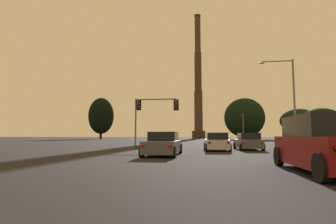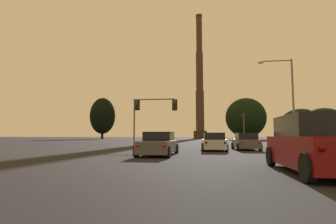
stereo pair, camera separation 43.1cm
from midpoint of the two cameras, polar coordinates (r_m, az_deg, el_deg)
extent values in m
cube|color=#4C4F54|center=(16.14, -1.28, -7.55)|extent=(1.92, 4.64, 0.70)
cube|color=black|center=(16.36, -1.14, -5.33)|extent=(1.68, 2.24, 0.55)
cylinder|color=black|center=(18.18, -3.01, -7.93)|extent=(0.24, 0.65, 0.64)
cylinder|color=black|center=(17.91, 2.57, -7.97)|extent=(0.24, 0.65, 0.64)
cylinder|color=black|center=(14.48, -6.05, -8.60)|extent=(0.24, 0.65, 0.64)
cylinder|color=black|center=(14.14, 0.95, -8.71)|extent=(0.24, 0.65, 0.64)
sphere|color=red|center=(14.02, -5.83, -7.24)|extent=(0.17, 0.17, 0.17)
sphere|color=red|center=(13.73, 0.05, -7.31)|extent=(0.17, 0.17, 0.17)
cube|color=maroon|center=(9.73, 30.61, -7.42)|extent=(2.04, 4.85, 0.95)
cube|color=black|center=(9.84, 30.12, -2.60)|extent=(1.85, 2.84, 0.70)
cylinder|color=black|center=(11.30, 22.49, -8.89)|extent=(0.24, 0.77, 0.76)
cylinder|color=black|center=(11.88, 31.41, -8.32)|extent=(0.24, 0.77, 0.76)
cylinder|color=black|center=(7.63, 29.56, -10.56)|extent=(0.24, 0.77, 0.76)
sphere|color=#500705|center=(7.19, 32.00, -6.71)|extent=(0.17, 0.17, 0.17)
cube|color=#4C4F54|center=(23.49, 17.02, -6.60)|extent=(1.80, 4.03, 0.72)
cube|color=black|center=(23.09, 17.17, -5.05)|extent=(1.60, 1.93, 0.55)
cylinder|color=black|center=(24.96, 14.40, -7.09)|extent=(0.23, 0.60, 0.60)
cylinder|color=black|center=(25.26, 18.20, -6.97)|extent=(0.23, 0.60, 0.60)
cylinder|color=black|center=(21.75, 15.67, -7.36)|extent=(0.23, 0.60, 0.60)
cylinder|color=black|center=(22.10, 20.00, -7.20)|extent=(0.23, 0.60, 0.60)
sphere|color=red|center=(21.38, 16.25, -6.35)|extent=(0.17, 0.17, 0.17)
sphere|color=red|center=(21.66, 19.81, -6.24)|extent=(0.17, 0.17, 0.17)
cube|color=silver|center=(21.64, 10.48, -6.88)|extent=(1.79, 4.03, 0.72)
cube|color=black|center=(21.23, 10.53, -5.20)|extent=(1.59, 1.93, 0.55)
cylinder|color=black|center=(23.23, 8.10, -7.35)|extent=(0.23, 0.60, 0.60)
cylinder|color=black|center=(23.34, 12.26, -7.27)|extent=(0.23, 0.60, 0.60)
cylinder|color=black|center=(19.98, 8.43, -7.70)|extent=(0.23, 0.60, 0.60)
cylinder|color=black|center=(20.12, 13.25, -7.60)|extent=(0.23, 0.60, 0.60)
sphere|color=#500705|center=(19.58, 8.93, -6.62)|extent=(0.17, 0.17, 0.17)
sphere|color=#500705|center=(19.69, 12.91, -6.54)|extent=(0.17, 0.17, 0.17)
cylinder|color=slate|center=(61.38, 16.40, -3.17)|extent=(0.18, 0.18, 6.33)
cylinder|color=black|center=(61.36, 16.48, -6.08)|extent=(0.40, 0.40, 0.10)
cube|color=#282828|center=(61.47, 16.08, -0.85)|extent=(0.34, 0.34, 1.04)
cube|color=black|center=(61.64, 16.05, -0.87)|extent=(0.58, 0.03, 1.25)
sphere|color=red|center=(61.30, 16.10, -0.54)|extent=(0.22, 0.22, 0.22)
sphere|color=#352604|center=(61.28, 16.11, -0.84)|extent=(0.22, 0.22, 0.22)
sphere|color=black|center=(61.26, 16.11, -1.14)|extent=(0.22, 0.22, 0.22)
cylinder|color=slate|center=(29.55, -6.95, -2.28)|extent=(0.18, 0.18, 5.36)
cylinder|color=black|center=(29.54, -7.00, -7.39)|extent=(0.40, 0.40, 0.10)
cube|color=#282828|center=(29.66, -6.36, 1.60)|extent=(0.34, 0.34, 1.04)
cube|color=black|center=(29.83, -6.28, 1.56)|extent=(0.58, 0.03, 1.25)
sphere|color=red|center=(29.51, -6.44, 2.27)|extent=(0.22, 0.22, 0.22)
sphere|color=#352604|center=(29.47, -6.45, 1.65)|extent=(0.22, 0.22, 0.22)
sphere|color=black|center=(29.44, -6.45, 1.02)|extent=(0.22, 0.22, 0.22)
cylinder|color=slate|center=(29.33, -2.58, 2.77)|extent=(4.54, 0.14, 0.14)
sphere|color=slate|center=(29.80, -6.89, 2.68)|extent=(0.18, 0.18, 0.18)
cube|color=#282828|center=(28.96, 1.86, 1.60)|extent=(0.34, 0.34, 1.04)
cube|color=black|center=(29.14, 1.89, 1.56)|extent=(0.58, 0.03, 1.25)
sphere|color=red|center=(28.81, 1.82, 2.28)|extent=(0.22, 0.22, 0.22)
sphere|color=#352604|center=(28.77, 1.82, 1.64)|extent=(0.22, 0.22, 0.22)
sphere|color=black|center=(28.74, 1.83, 1.01)|extent=(0.22, 0.22, 0.22)
cylinder|color=slate|center=(30.54, 25.99, 1.87)|extent=(0.20, 0.20, 9.35)
cylinder|color=slate|center=(30.92, 22.82, 10.22)|extent=(3.17, 0.12, 0.12)
sphere|color=slate|center=(31.39, 25.65, 10.10)|extent=(0.20, 0.20, 0.20)
ellipsoid|color=silver|center=(30.50, 19.91, 10.10)|extent=(0.64, 0.36, 0.26)
cylinder|color=#3C2B22|center=(120.85, 7.13, -4.92)|extent=(6.07, 6.07, 3.52)
cylinder|color=#473328|center=(121.39, 7.07, 0.25)|extent=(3.80, 3.80, 18.36)
cylinder|color=#473328|center=(124.49, 6.98, 8.69)|extent=(3.26, 3.26, 18.36)
cylinder|color=#473328|center=(130.12, 6.88, 16.57)|extent=(2.73, 2.73, 18.36)
cylinder|color=#4E382C|center=(133.65, 6.84, 20.09)|extent=(3.06, 3.06, 0.70)
cylinder|color=black|center=(101.31, -14.02, -4.72)|extent=(0.95, 0.95, 3.65)
ellipsoid|color=black|center=(101.59, -13.93, -0.81)|extent=(9.52, 8.57, 13.59)
cylinder|color=black|center=(105.29, 30.97, -4.53)|extent=(1.39, 1.39, 2.22)
ellipsoid|color=black|center=(105.39, 30.85, -1.92)|extent=(13.93, 12.54, 9.89)
cylinder|color=black|center=(93.72, 16.80, -5.01)|extent=(1.37, 1.37, 2.38)
ellipsoid|color=black|center=(93.93, 16.69, -1.17)|extent=(13.68, 12.31, 13.62)
cylinder|color=black|center=(107.62, 27.09, -4.36)|extent=(1.32, 1.32, 3.52)
ellipsoid|color=black|center=(107.77, 26.97, -1.67)|extent=(13.17, 11.85, 8.79)
camera|label=1|loc=(0.22, -89.73, -0.02)|focal=28.00mm
camera|label=2|loc=(0.22, 90.27, 0.02)|focal=28.00mm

